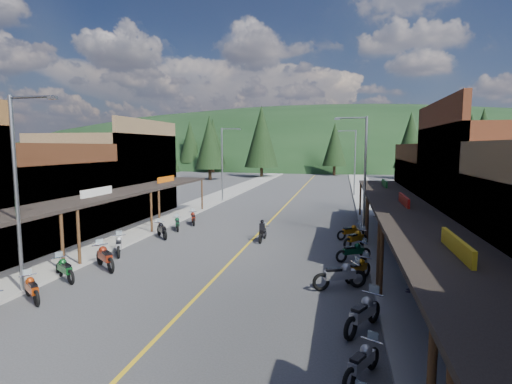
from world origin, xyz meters
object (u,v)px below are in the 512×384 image
Objects in this scene: bike_east_6 at (340,274)px; bike_east_5 at (363,312)px; bike_west_8 at (119,244)px; bike_west_10 at (177,223)px; pine_5 at (483,137)px; pine_7 at (190,142)px; shop_west_3 at (111,176)px; bike_east_10 at (351,231)px; bike_west_11 at (193,217)px; bike_east_7 at (358,268)px; pine_2 at (262,137)px; pine_1 at (213,141)px; pedestrian_east_b at (376,207)px; bike_east_8 at (353,251)px; streetlight_2 at (363,170)px; pine_4 at (411,140)px; streetlight_0 at (19,186)px; pine_0 at (133,145)px; pine_3 at (335,144)px; pine_9 at (470,144)px; streetlight_3 at (354,160)px; bike_west_6 at (65,268)px; pine_10 at (210,142)px; pedestrian_east_a at (409,272)px; shop_west_2 at (25,202)px; streetlight_1 at (223,161)px; pine_8 at (165,147)px; rider_on_bike at (263,232)px; bike_east_4 at (362,361)px; bike_west_7 at (105,256)px; bike_west_9 at (162,229)px; bike_west_5 at (32,288)px; shop_east_3 at (458,196)px; bike_east_9 at (356,238)px.

bike_east_5 is at bearing -13.62° from bike_east_6.
bike_west_8 is 1.12× the size of bike_west_10.
pine_7 is at bearing 176.53° from pine_5.
bike_east_6 is (19.39, -14.05, -2.85)m from shop_west_3.
bike_east_10 is (0.64, 9.49, -0.10)m from bike_east_6.
pine_5 is 7.02× the size of bike_east_10.
bike_west_10 is 0.95× the size of bike_west_11.
bike_west_8 is 12.97m from bike_east_7.
pine_2 is at bearing 69.76° from bike_west_11.
bike_west_8 is (7.32, -11.10, -2.92)m from shop_west_3.
pine_1 is 65.82m from bike_west_10.
bike_west_8 is 1.25× the size of pedestrian_east_b.
bike_east_8 is 1.02× the size of bike_east_10.
bike_east_6 is (-1.35, -10.75, -3.79)m from streetlight_2.
pine_4 is 52.50m from pine_7.
streetlight_0 is 0.73× the size of pine_0.
pine_9 is at bearing -46.40° from pine_3.
pine_1 is 6.65× the size of bike_west_10.
pedestrian_east_b is (14.94, 14.79, 0.39)m from bike_west_8.
bike_west_11 is at bearing -121.20° from streetlight_3.
bike_west_6 is 1.03× the size of bike_east_7.
pine_10 is (22.00, -12.00, 0.30)m from pine_0.
pine_9 is 50.59m from pedestrian_east_a.
pine_1 and pine_7 have the same top height.
bike_west_10 is (-9.94, -58.94, -5.95)m from pine_3.
pine_5 reaches higher than pine_4.
shop_west_2 is 66.55m from pine_4.
streetlight_1 is 3.79× the size of bike_west_8.
pine_8 is 42.06m from rider_on_bike.
pine_2 reaches higher than streetlight_1.
bike_west_10 is at bearing 155.43° from bike_east_4.
streetlight_2 reaches higher than bike_west_7.
pine_5 is 78.73m from bike_west_9.
bike_west_5 is at bearing -120.26° from pine_9.
shop_east_3 is (27.54, 0.00, -0.99)m from shop_west_3.
pedestrian_east_a is 0.97× the size of pedestrian_east_b.
pine_0 reaches higher than bike_east_8.
pine_5 is 7.08× the size of bike_west_11.
bike_west_5 is 0.98× the size of bike_west_11.
pine_7 reaches higher than bike_west_6.
bike_east_4 is at bearing -60.26° from pine_8.
pine_9 is at bearing -20.92° from pine_2.
pine_5 is at bearing 51.79° from shop_west_3.
bike_west_9 is (1.00, 10.56, -3.87)m from streetlight_0.
shop_west_2 is 1.36× the size of streetlight_2.
pine_3 is at bearing 81.35° from streetlight_0.
pine_3 is 29.00m from pine_9.
pine_3 is 69.24m from bike_west_7.
pine_4 is (42.00, -10.00, 0.00)m from pine_1.
bike_east_4 is 0.88× the size of bike_east_9.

